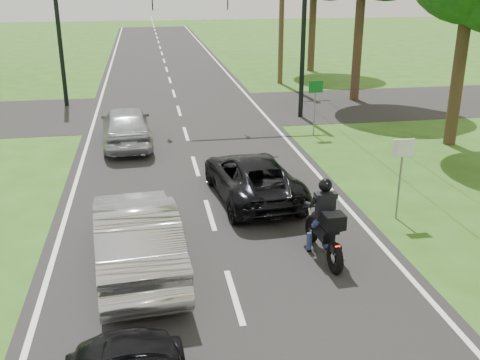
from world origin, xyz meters
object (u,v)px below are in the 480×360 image
at_px(silver_sedan, 136,236).
at_px(sign_white, 402,159).
at_px(motorcycle_rider, 325,227).
at_px(traffic_signal, 260,20).
at_px(dark_suv, 252,177).
at_px(sign_green, 315,95).
at_px(silver_suv, 126,126).

distance_m(silver_sedan, sign_white, 6.77).
xyz_separation_m(motorcycle_rider, traffic_signal, (1.14, 12.73, 3.41)).
bearing_deg(sign_white, dark_suv, 149.35).
bearing_deg(sign_green, traffic_signal, 117.38).
height_order(silver_suv, traffic_signal, traffic_signal).
relative_size(motorcycle_rider, sign_white, 1.01).
xyz_separation_m(silver_sedan, sign_green, (6.74, 9.56, 0.81)).
distance_m(dark_suv, traffic_signal, 9.88).
bearing_deg(silver_suv, traffic_signal, -153.12).
bearing_deg(sign_green, motorcycle_rider, -105.53).
distance_m(dark_suv, silver_suv, 6.80).
relative_size(motorcycle_rider, silver_suv, 0.50).
height_order(dark_suv, silver_sedan, silver_sedan).
bearing_deg(traffic_signal, motorcycle_rider, -95.10).
height_order(motorcycle_rider, sign_white, sign_white).
bearing_deg(sign_green, silver_sedan, -125.18).
relative_size(silver_suv, sign_green, 2.03).
bearing_deg(silver_sedan, motorcycle_rider, 173.11).
bearing_deg(motorcycle_rider, silver_sedan, 175.14).
relative_size(silver_sedan, sign_white, 2.22).
bearing_deg(motorcycle_rider, traffic_signal, 82.15).
distance_m(silver_suv, sign_white, 10.48).
bearing_deg(sign_white, sign_green, 88.57).
xyz_separation_m(motorcycle_rider, sign_green, (2.70, 9.71, 0.87)).
xyz_separation_m(motorcycle_rider, silver_sedan, (-4.04, 0.15, 0.06)).
distance_m(silver_sedan, silver_suv, 9.39).
height_order(silver_sedan, sign_green, sign_green).
distance_m(motorcycle_rider, silver_sedan, 4.05).
bearing_deg(sign_white, silver_sedan, -166.57).
distance_m(sign_white, sign_green, 8.00).
distance_m(motorcycle_rider, silver_suv, 10.51).
height_order(motorcycle_rider, sign_green, sign_green).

